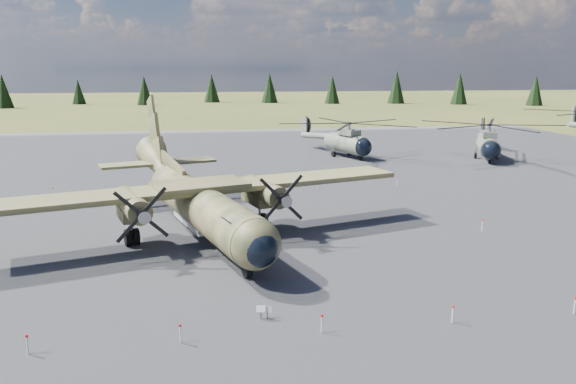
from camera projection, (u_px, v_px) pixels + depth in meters
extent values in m
plane|color=brown|center=(248.00, 242.00, 36.99)|extent=(500.00, 500.00, 0.00)
cube|color=slate|center=(238.00, 206.00, 46.63)|extent=(120.00, 120.00, 0.04)
cylinder|color=#343E22|center=(203.00, 207.00, 36.91)|extent=(7.90, 18.02, 2.80)
sphere|color=#343E22|center=(255.00, 244.00, 29.01)|extent=(3.42, 3.42, 2.74)
sphere|color=black|center=(259.00, 248.00, 28.54)|extent=(2.51, 2.51, 2.01)
cube|color=black|center=(244.00, 223.00, 30.25)|extent=(2.38, 2.11, 0.55)
cone|color=#343E22|center=(160.00, 164.00, 47.04)|extent=(4.62, 7.37, 4.21)
cube|color=#A5A8AB|center=(199.00, 220.00, 38.03)|extent=(3.56, 6.29, 0.50)
cube|color=#373D1F|center=(200.00, 188.00, 37.10)|extent=(28.70, 11.67, 0.35)
cube|color=#343E22|center=(200.00, 185.00, 37.05)|extent=(6.78, 5.18, 0.35)
cylinder|color=#343E22|center=(132.00, 204.00, 35.04)|extent=(2.94, 5.41, 1.50)
cube|color=#343E22|center=(130.00, 212.00, 35.88)|extent=(2.42, 3.69, 0.80)
cone|color=gray|center=(143.00, 216.00, 32.19)|extent=(0.99, 1.08, 0.76)
cylinder|color=black|center=(132.00, 237.00, 36.25)|extent=(1.16, 1.31, 1.10)
cylinder|color=#343E22|center=(264.00, 191.00, 38.87)|extent=(2.94, 5.41, 1.50)
cube|color=#343E22|center=(260.00, 198.00, 39.71)|extent=(2.42, 3.69, 0.80)
cone|color=gray|center=(284.00, 201.00, 36.02)|extent=(0.99, 1.08, 0.76)
cylinder|color=black|center=(260.00, 221.00, 40.08)|extent=(1.16, 1.31, 1.10)
cube|color=#343E22|center=(171.00, 164.00, 43.58)|extent=(2.46, 7.30, 1.68)
cube|color=#373D1F|center=(158.00, 163.00, 47.47)|extent=(9.81, 4.89, 0.22)
cylinder|color=gray|center=(247.00, 256.00, 30.28)|extent=(0.17, 0.17, 0.90)
cylinder|color=black|center=(247.00, 269.00, 30.44)|extent=(0.61, 1.00, 0.93)
cylinder|color=slate|center=(347.00, 144.00, 72.14)|extent=(4.64, 7.25, 2.38)
sphere|color=black|center=(363.00, 147.00, 69.25)|extent=(2.82, 2.82, 2.19)
sphere|color=slate|center=(332.00, 141.00, 75.05)|extent=(2.82, 2.82, 2.19)
cube|color=slate|center=(349.00, 132.00, 71.50)|extent=(2.59, 3.42, 0.71)
cylinder|color=gray|center=(349.00, 127.00, 71.34)|extent=(0.44, 0.44, 0.95)
cylinder|color=slate|center=(318.00, 136.00, 78.01)|extent=(3.61, 7.88, 1.36)
cube|color=slate|center=(304.00, 125.00, 80.78)|extent=(0.67, 1.32, 2.28)
cylinder|color=black|center=(306.00, 125.00, 80.94)|extent=(0.93, 2.33, 2.47)
cylinder|color=black|center=(360.00, 157.00, 70.02)|extent=(0.48, 0.70, 0.65)
cylinder|color=black|center=(334.00, 154.00, 72.79)|extent=(0.54, 0.81, 0.76)
cylinder|color=gray|center=(334.00, 150.00, 72.68)|extent=(0.17, 0.17, 1.38)
cylinder|color=black|center=(350.00, 153.00, 74.03)|extent=(0.54, 0.81, 0.76)
cylinder|color=gray|center=(350.00, 149.00, 73.92)|extent=(0.17, 0.17, 1.38)
cylinder|color=slate|center=(488.00, 146.00, 69.77)|extent=(4.89, 7.31, 2.40)
sphere|color=black|center=(491.00, 150.00, 66.50)|extent=(2.89, 2.89, 2.21)
sphere|color=slate|center=(485.00, 143.00, 73.05)|extent=(2.89, 2.89, 2.21)
cube|color=slate|center=(489.00, 134.00, 69.08)|extent=(2.70, 3.47, 0.72)
cylinder|color=gray|center=(490.00, 128.00, 68.93)|extent=(0.45, 0.45, 0.96)
cylinder|color=slate|center=(483.00, 137.00, 76.40)|extent=(3.92, 7.87, 1.37)
cube|color=slate|center=(481.00, 126.00, 79.56)|extent=(0.72, 1.32, 2.31)
cylinder|color=black|center=(484.00, 126.00, 79.48)|extent=(1.02, 2.32, 2.50)
cylinder|color=black|center=(490.00, 161.00, 67.34)|extent=(0.50, 0.71, 0.65)
cylinder|color=black|center=(476.00, 156.00, 71.47)|extent=(0.56, 0.82, 0.77)
cylinder|color=gray|center=(476.00, 152.00, 71.36)|extent=(0.18, 0.18, 1.39)
cylinder|color=black|center=(497.00, 156.00, 70.86)|extent=(0.56, 0.82, 0.77)
cylinder|color=gray|center=(497.00, 152.00, 70.75)|extent=(0.18, 0.18, 1.39)
cube|color=slate|center=(573.00, 114.00, 92.77)|extent=(0.78, 1.53, 2.66)
cylinder|color=black|center=(575.00, 114.00, 92.69)|extent=(1.09, 2.71, 2.88)
cube|color=gray|center=(261.00, 314.00, 25.54)|extent=(0.09, 0.09, 0.54)
cube|color=white|center=(261.00, 309.00, 25.44)|extent=(0.46, 0.26, 0.30)
cube|color=gray|center=(267.00, 314.00, 25.58)|extent=(0.07, 0.07, 0.48)
cube|color=white|center=(267.00, 310.00, 25.49)|extent=(0.39, 0.18, 0.27)
cylinder|color=white|center=(28.00, 345.00, 22.35)|extent=(0.07, 0.07, 0.80)
cylinder|color=red|center=(27.00, 336.00, 22.27)|extent=(0.12, 0.12, 0.10)
cylinder|color=white|center=(180.00, 334.00, 23.27)|extent=(0.07, 0.07, 0.80)
cylinder|color=red|center=(180.00, 325.00, 23.18)|extent=(0.12, 0.12, 0.10)
cylinder|color=white|center=(322.00, 324.00, 24.18)|extent=(0.07, 0.07, 0.80)
cylinder|color=red|center=(322.00, 316.00, 24.09)|extent=(0.12, 0.12, 0.10)
cylinder|color=white|center=(453.00, 315.00, 25.09)|extent=(0.07, 0.07, 0.80)
cylinder|color=red|center=(453.00, 307.00, 25.01)|extent=(0.12, 0.12, 0.10)
cylinder|color=white|center=(575.00, 306.00, 26.01)|extent=(0.07, 0.07, 0.80)
cylinder|color=red|center=(576.00, 298.00, 25.92)|extent=(0.12, 0.12, 0.10)
cylinder|color=white|center=(53.00, 193.00, 49.90)|extent=(0.07, 0.07, 0.80)
cylinder|color=red|center=(53.00, 188.00, 49.81)|extent=(0.12, 0.12, 0.10)
cylinder|color=white|center=(145.00, 190.00, 51.12)|extent=(0.07, 0.07, 0.80)
cylinder|color=red|center=(145.00, 185.00, 51.03)|extent=(0.12, 0.12, 0.10)
cylinder|color=white|center=(233.00, 187.00, 52.34)|extent=(0.07, 0.07, 0.80)
cylinder|color=red|center=(233.00, 183.00, 52.25)|extent=(0.12, 0.12, 0.10)
cylinder|color=white|center=(317.00, 184.00, 53.56)|extent=(0.07, 0.07, 0.80)
cylinder|color=red|center=(317.00, 180.00, 53.47)|extent=(0.12, 0.12, 0.10)
cylinder|color=white|center=(397.00, 182.00, 54.77)|extent=(0.07, 0.07, 0.80)
cylinder|color=red|center=(397.00, 178.00, 54.69)|extent=(0.12, 0.12, 0.10)
cylinder|color=white|center=(482.00, 226.00, 39.41)|extent=(0.07, 0.07, 0.80)
cylinder|color=red|center=(483.00, 220.00, 39.33)|extent=(0.12, 0.12, 0.10)
cone|color=black|center=(535.00, 90.00, 175.27)|extent=(5.20, 5.20, 9.29)
cone|color=black|center=(459.00, 88.00, 181.18)|extent=(5.66, 5.66, 10.11)
cone|color=black|center=(396.00, 87.00, 185.95)|extent=(6.03, 6.03, 10.78)
cone|color=black|center=(332.00, 89.00, 185.12)|extent=(5.13, 5.13, 9.16)
cone|color=black|center=(270.00, 88.00, 189.73)|extent=(5.62, 5.62, 10.04)
cone|color=black|center=(212.00, 88.00, 192.30)|extent=(5.41, 5.41, 9.67)
cone|color=black|center=(144.00, 90.00, 178.03)|extent=(5.11, 5.11, 9.13)
cone|color=black|center=(78.00, 92.00, 181.77)|extent=(4.46, 4.46, 7.97)
cone|color=black|center=(3.00, 91.00, 163.63)|extent=(5.50, 5.50, 9.81)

